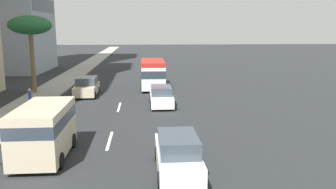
{
  "coord_description": "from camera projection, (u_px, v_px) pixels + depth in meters",
  "views": [
    {
      "loc": [
        -3.06,
        -1.85,
        6.04
      ],
      "look_at": [
        18.88,
        -3.5,
        1.81
      ],
      "focal_mm": 36.71,
      "sensor_mm": 36.0,
      "label": 1
    }
  ],
  "objects": [
    {
      "name": "car_fifth",
      "position": [
        87.0,
        87.0,
        31.37
      ],
      "size": [
        4.19,
        1.94,
        1.7
      ],
      "rotation": [
        0.0,
        0.0,
        3.14
      ],
      "color": "beige",
      "rests_on": "ground_plane"
    },
    {
      "name": "car_fourth",
      "position": [
        161.0,
        96.0,
        27.36
      ],
      "size": [
        4.66,
        1.81,
        1.58
      ],
      "color": "white",
      "rests_on": "ground_plane"
    },
    {
      "name": "palm_tree",
      "position": [
        30.0,
        26.0,
        31.25
      ],
      "size": [
        3.86,
        3.86,
        7.08
      ],
      "color": "brown",
      "rests_on": "sidewalk_right"
    },
    {
      "name": "car_third",
      "position": [
        178.0,
        155.0,
        14.51
      ],
      "size": [
        4.58,
        1.81,
        1.71
      ],
      "color": "white",
      "rests_on": "ground_plane"
    },
    {
      "name": "sidewalk_right",
      "position": [
        52.0,
        89.0,
        34.3
      ],
      "size": [
        162.0,
        3.27,
        0.15
      ],
      "primitive_type": "cube",
      "color": "#9E9B93",
      "rests_on": "ground_plane"
    },
    {
      "name": "pedestrian_near_lamp",
      "position": [
        30.0,
        99.0,
        24.73
      ],
      "size": [
        0.37,
        0.31,
        1.68
      ],
      "rotation": [
        0.0,
        0.0,
        3.48
      ],
      "color": "#4C8C66",
      "rests_on": "sidewalk_right"
    },
    {
      "name": "van_sixth",
      "position": [
        44.0,
        128.0,
        16.1
      ],
      "size": [
        4.62,
        2.23,
        2.51
      ],
      "rotation": [
        0.0,
        0.0,
        3.14
      ],
      "color": "beige",
      "rests_on": "ground_plane"
    },
    {
      "name": "ground_plane",
      "position": [
        124.0,
        89.0,
        34.85
      ],
      "size": [
        198.0,
        198.0,
        0.0
      ],
      "primitive_type": "plane",
      "color": "#26282B"
    },
    {
      "name": "car_second",
      "position": [
        153.0,
        71.0,
        43.46
      ],
      "size": [
        4.34,
        1.82,
        1.66
      ],
      "color": "white",
      "rests_on": "ground_plane"
    },
    {
      "name": "lane_stripe_mid",
      "position": [
        110.0,
        140.0,
        18.84
      ],
      "size": [
        3.2,
        0.16,
        0.01
      ],
      "primitive_type": "cube",
      "color": "silver",
      "rests_on": "ground_plane"
    },
    {
      "name": "minibus_lead",
      "position": [
        153.0,
        73.0,
        35.15
      ],
      "size": [
        6.33,
        2.44,
        2.86
      ],
      "color": "silver",
      "rests_on": "ground_plane"
    },
    {
      "name": "lane_stripe_far",
      "position": [
        119.0,
        107.0,
        26.86
      ],
      "size": [
        3.2,
        0.16,
        0.01
      ],
      "primitive_type": "cube",
      "color": "silver",
      "rests_on": "ground_plane"
    }
  ]
}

